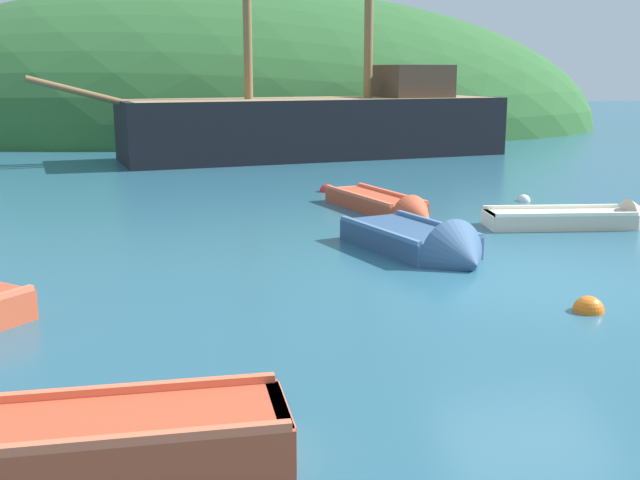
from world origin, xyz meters
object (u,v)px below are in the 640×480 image
rowboat_center (426,248)px  rowboat_portside (43,455)px  sailing_ship (319,134)px  buoy_red (327,192)px  buoy_orange (588,311)px  buoy_white (524,201)px  rowboat_near_dock (585,222)px  rowboat_far (387,209)px

rowboat_center → rowboat_portside: (-4.67, -6.24, 0.02)m
sailing_ship → buoy_red: size_ratio=41.12×
rowboat_portside → sailing_ship: bearing=-106.6°
rowboat_portside → buoy_orange: rowboat_portside is taller
buoy_white → rowboat_portside: bearing=-127.1°
rowboat_center → buoy_red: rowboat_center is taller
rowboat_near_dock → buoy_white: bearing=94.5°
rowboat_center → buoy_orange: bearing=0.9°
rowboat_center → buoy_orange: size_ratio=8.37×
sailing_ship → rowboat_near_dock: 13.08m
rowboat_portside → buoy_red: bearing=-110.5°
buoy_orange → rowboat_far: bearing=97.9°
sailing_ship → rowboat_far: size_ratio=4.26×
rowboat_portside → rowboat_near_dock: bearing=-138.8°
sailing_ship → rowboat_center: bearing=75.8°
buoy_red → sailing_ship: bearing=83.3°
rowboat_center → rowboat_far: rowboat_center is taller
rowboat_near_dock → buoy_white: size_ratio=11.43×
buoy_red → buoy_white: size_ratio=1.25×
rowboat_near_dock → rowboat_far: (-3.41, 1.90, 0.01)m
sailing_ship → buoy_orange: (0.83, -17.61, -0.79)m
buoy_red → rowboat_portside: bearing=-107.5°
buoy_red → buoy_orange: (1.74, -9.90, 0.00)m
sailing_ship → buoy_orange: 17.65m
sailing_ship → buoy_white: bearing=95.8°
rowboat_portside → buoy_orange: size_ratio=8.86×
buoy_white → buoy_red: bearing=154.5°
sailing_ship → rowboat_portside: size_ratio=4.55×
rowboat_far → rowboat_portside: (-4.89, -9.96, 0.05)m
rowboat_near_dock → buoy_orange: bearing=-111.8°
rowboat_center → buoy_white: size_ratio=10.71×
rowboat_far → buoy_orange: 6.93m
buoy_red → rowboat_near_dock: bearing=-49.6°
sailing_ship → buoy_white: size_ratio=51.58×
rowboat_center → buoy_white: 5.98m
rowboat_far → buoy_red: 3.14m
buoy_white → rowboat_center: bearing=-127.3°
rowboat_far → buoy_white: 3.57m
buoy_white → rowboat_far: bearing=-163.2°
sailing_ship → rowboat_far: (-0.13, -10.74, -0.69)m
rowboat_near_dock → buoy_orange: (-2.46, -4.97, -0.09)m
rowboat_center → buoy_white: rowboat_center is taller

